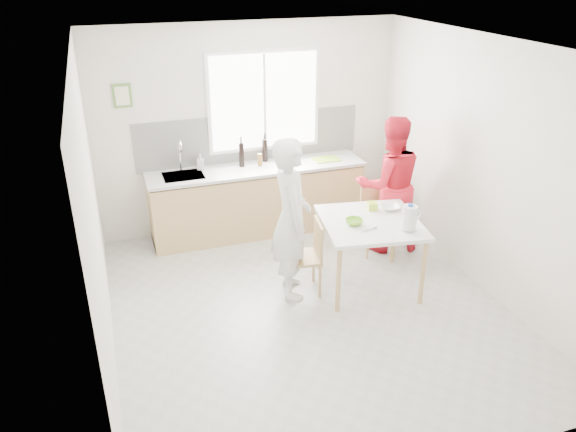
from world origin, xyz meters
name	(u,v)px	position (x,y,z in m)	size (l,w,h in m)	color
ground	(309,308)	(0.00, 0.00, 0.00)	(4.50, 4.50, 0.00)	#B7B7B2
room_shell	(312,162)	(0.00, 0.00, 1.64)	(4.50, 4.50, 4.50)	silver
window	(264,101)	(0.20, 2.23, 1.70)	(1.50, 0.06, 1.30)	white
backsplash	(250,138)	(0.00, 2.24, 1.23)	(3.00, 0.02, 0.65)	white
picture_frame	(122,96)	(-1.55, 2.23, 1.90)	(0.22, 0.03, 0.28)	#54803A
kitchen_counter	(257,202)	(0.00, 1.95, 0.42)	(2.84, 0.64, 1.37)	tan
dining_table	(370,228)	(0.79, 0.23, 0.72)	(1.20, 1.20, 0.80)	white
chair_left	(308,254)	(0.11, 0.34, 0.46)	(0.44, 0.44, 0.83)	tan
chair_far	(377,215)	(1.27, 0.98, 0.47)	(0.46, 0.46, 0.86)	tan
person_white	(291,219)	(-0.07, 0.38, 0.89)	(0.65, 0.43, 1.78)	white
person_red	(389,185)	(1.41, 0.98, 0.86)	(0.84, 0.65, 1.72)	red
bowl_green	(354,222)	(0.59, 0.22, 0.83)	(0.19, 0.19, 0.06)	#7ECA2E
bowl_white	(390,207)	(1.13, 0.43, 0.83)	(0.21, 0.21, 0.05)	white
milk_jug	(410,217)	(1.07, -0.10, 0.95)	(0.22, 0.16, 0.28)	white
green_box	(372,206)	(0.94, 0.49, 0.85)	(0.10, 0.10, 0.09)	#B0D531
spoon	(370,229)	(0.68, 0.03, 0.81)	(0.01, 0.01, 0.16)	#A5A5AA
cutting_board	(326,159)	(0.96, 1.92, 0.93)	(0.35, 0.25, 0.01)	#8FC02C
wine_bottle_a	(241,155)	(-0.17, 2.04, 1.08)	(0.07, 0.07, 0.32)	black
wine_bottle_b	(265,150)	(0.17, 2.14, 1.07)	(0.07, 0.07, 0.30)	black
jar_amber	(260,160)	(0.06, 1.99, 1.00)	(0.06, 0.06, 0.16)	brown
soap_bottle	(200,162)	(-0.70, 2.10, 1.02)	(0.09, 0.09, 0.20)	#999999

